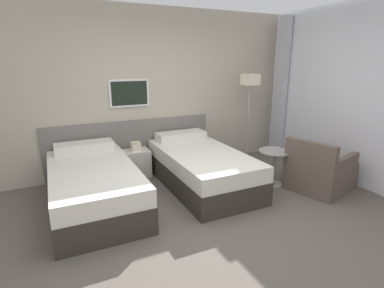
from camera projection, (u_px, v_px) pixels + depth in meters
ground_plane at (219, 227)px, 3.45m from camera, size 16.00×16.00×0.00m
wall_headboard at (152, 95)px, 5.04m from camera, size 10.00×0.10×2.70m
wall_window at (382, 99)px, 4.12m from camera, size 0.21×4.72×2.70m
bed_near_door at (94, 185)px, 3.90m from camera, size 1.05×2.02×0.67m
bed_near_window at (201, 167)px, 4.56m from camera, size 1.05×2.02×0.67m
nightstand at (137, 162)px, 4.92m from camera, size 0.41×0.34×0.58m
floor_lamp at (250, 89)px, 5.27m from camera, size 0.25×0.25×1.63m
side_table at (274, 161)px, 4.54m from camera, size 0.48×0.48×0.55m
armchair at (319, 172)px, 4.42m from camera, size 1.01×0.93×0.79m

